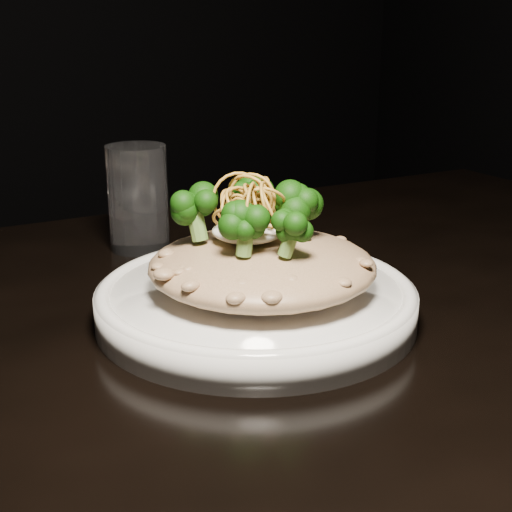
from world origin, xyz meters
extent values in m
cube|color=black|center=(0.00, 0.00, 0.73)|extent=(1.10, 0.80, 0.04)
cylinder|color=black|center=(0.48, 0.33, 0.35)|extent=(0.05, 0.05, 0.71)
cylinder|color=white|center=(-0.05, 0.01, 0.76)|extent=(0.26, 0.26, 0.03)
ellipsoid|color=brown|center=(-0.05, 0.01, 0.80)|extent=(0.19, 0.19, 0.04)
ellipsoid|color=white|center=(-0.06, 0.02, 0.83)|extent=(0.06, 0.06, 0.02)
cylinder|color=white|center=(-0.07, 0.24, 0.81)|extent=(0.07, 0.07, 0.11)
camera|label=1|loc=(-0.31, -0.47, 0.99)|focal=50.00mm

